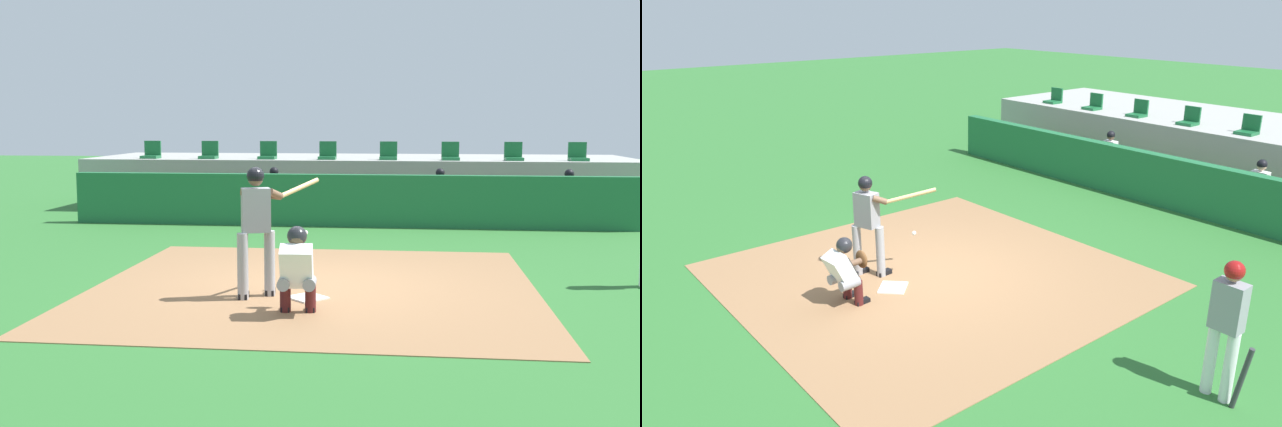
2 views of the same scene
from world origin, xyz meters
TOP-DOWN VIEW (x-y plane):
  - ground_plane at (0.00, 0.00)m, footprint 80.00×80.00m
  - dirt_infield at (0.00, 0.00)m, footprint 6.40×6.40m
  - home_plate at (0.00, -0.80)m, footprint 0.62×0.62m
  - batter_at_plate at (-0.68, -0.79)m, footprint 0.99×1.15m
  - catcher_crouched at (-0.02, -1.63)m, footprint 0.50×1.73m
  - dugout_wall at (0.00, 6.50)m, footprint 13.00×0.30m
  - dugout_bench at (0.00, 7.50)m, footprint 11.80×0.44m
  - dugout_player_0 at (-1.93, 7.34)m, footprint 0.49×0.70m
  - dugout_player_1 at (2.10, 7.34)m, footprint 0.49×0.70m
  - dugout_player_2 at (5.10, 7.34)m, footprint 0.49×0.70m
  - stands_platform at (0.00, 10.90)m, footprint 15.00×4.40m
  - stadium_seat_0 at (-5.69, 9.38)m, footprint 0.46×0.46m
  - stadium_seat_1 at (-4.06, 9.38)m, footprint 0.46×0.46m
  - stadium_seat_2 at (-2.44, 9.38)m, footprint 0.46×0.46m
  - stadium_seat_3 at (-0.81, 9.38)m, footprint 0.46×0.46m
  - stadium_seat_4 at (0.81, 9.38)m, footprint 0.46×0.46m
  - stadium_seat_5 at (2.44, 9.38)m, footprint 0.46×0.46m
  - stadium_seat_6 at (4.06, 9.38)m, footprint 0.46×0.46m
  - stadium_seat_7 at (5.69, 9.38)m, footprint 0.46×0.46m

SIDE VIEW (x-z plane):
  - ground_plane at x=0.00m, z-range 0.00..0.00m
  - dirt_infield at x=0.00m, z-range 0.00..0.01m
  - home_plate at x=0.00m, z-range 0.01..0.04m
  - dugout_bench at x=0.00m, z-range 0.00..0.45m
  - dugout_wall at x=0.00m, z-range 0.00..1.20m
  - catcher_crouched at x=-0.02m, z-range 0.05..1.17m
  - dugout_player_0 at x=-1.93m, z-range 0.02..1.32m
  - dugout_player_1 at x=2.10m, z-range 0.02..1.32m
  - dugout_player_2 at x=5.10m, z-range 0.02..1.32m
  - stands_platform at x=0.00m, z-range 0.00..1.40m
  - batter_at_plate at x=-0.68m, z-range 0.13..1.94m
  - stadium_seat_0 at x=-5.69m, z-range 1.29..1.77m
  - stadium_seat_1 at x=-4.06m, z-range 1.29..1.77m
  - stadium_seat_2 at x=-2.44m, z-range 1.29..1.77m
  - stadium_seat_3 at x=-0.81m, z-range 1.29..1.77m
  - stadium_seat_4 at x=0.81m, z-range 1.29..1.77m
  - stadium_seat_5 at x=2.44m, z-range 1.29..1.77m
  - stadium_seat_6 at x=4.06m, z-range 1.29..1.77m
  - stadium_seat_7 at x=5.69m, z-range 1.29..1.77m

